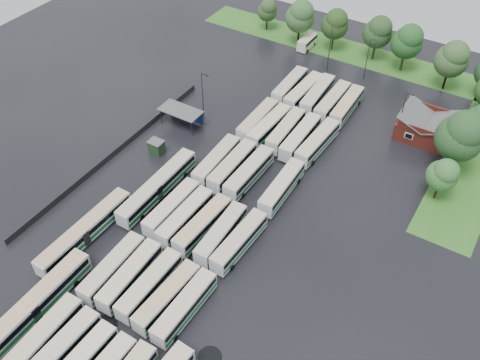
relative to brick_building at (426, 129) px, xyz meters
The scene contains 53 objects.
ground 49.08m from the brick_building, 119.30° to the right, with size 160.00×160.00×0.00m, color black.
brick_building is the anchor object (origin of this frame).
wash_shed 46.14m from the brick_building, 153.27° to the right, with size 8.20×4.20×3.58m.
utility_hut 50.26m from the brick_building, 143.11° to the right, with size 2.70×2.20×2.62m.
grass_strip_north 31.19m from the brick_building, 134.96° to the left, with size 80.00×10.00×0.01m, color #316C20.
grass_strip_east 10.17m from the brick_building, ahead, with size 10.00×50.00×0.01m, color #316C20.
west_fence 57.83m from the brick_building, 143.04° to the right, with size 0.10×50.00×1.20m, color #2D2D30.
bus_r0c0 74.14m from the brick_building, 112.47° to the right, with size 3.04×12.51×3.46m.
bus_r0c1 73.09m from the brick_building, 110.17° to the right, with size 2.85×12.18×3.38m.
bus_r1c0 62.18m from the brick_building, 117.03° to the right, with size 2.95×12.21×3.38m.
bus_r1c1 60.61m from the brick_building, 114.63° to the right, with size 3.03×12.18×3.36m.
bus_r1c2 59.13m from the brick_building, 111.76° to the right, with size 2.61×12.02×3.34m.
bus_r1c3 58.26m from the brick_building, 108.66° to the right, with size 3.06×11.94×3.29m.
bus_r1c4 57.44m from the brick_building, 105.84° to the right, with size 2.64×11.91×3.31m.
bus_r2c0 50.07m from the brick_building, 124.32° to the right, with size 2.69×12.08×3.35m.
bus_r2c1 48.90m from the brick_building, 121.13° to the right, with size 2.73×12.12×3.36m.
bus_r2c2 47.23m from the brick_building, 117.78° to the right, with size 3.11×12.17×3.36m.
bus_r2c3 45.73m from the brick_building, 114.02° to the right, with size 2.92×11.92×3.29m.
bus_r2c4 44.41m from the brick_building, 110.35° to the right, with size 2.99×12.13×3.35m.
bus_r3c0 39.99m from the brick_building, 135.18° to the right, with size 3.04×12.40×3.43m.
bus_r3c1 37.66m from the brick_building, 132.22° to the right, with size 2.74×12.45×3.46m.
bus_r3c2 35.51m from the brick_building, 128.15° to the right, with size 2.83×12.54×3.48m.
bus_r3c4 32.05m from the brick_building, 119.02° to the right, with size 2.96×12.40×3.43m.
bus_r4c0 31.58m from the brick_building, 153.31° to the right, with size 2.67×12.09×3.36m.
bus_r4c1 29.35m from the brick_building, 149.93° to the right, with size 3.10×12.33×3.40m.
bus_r4c2 26.32m from the brick_building, 147.39° to the right, with size 2.99×12.20×3.37m.
bus_r4c3 23.93m from the brick_building, 142.24° to the right, with size 2.80×12.47×3.46m.
bus_r4c4 21.19m from the brick_building, 137.25° to the right, with size 3.26×12.62×3.48m.
bus_r5c0 28.50m from the brick_building, behind, with size 2.82×12.07×3.34m.
bus_r5c1 25.08m from the brick_building, behind, with size 3.14×12.43×3.43m.
bus_r5c2 22.19m from the brick_building, behind, with size 3.19×12.53×3.46m.
bus_r5c3 18.64m from the brick_building, behind, with size 2.66×12.36×3.44m.
bus_r5c4 15.63m from the brick_building, behind, with size 2.82×12.08×3.35m.
artic_bus_west_a 73.40m from the brick_building, 116.66° to the right, with size 2.91×18.79×3.48m.
artic_bus_west_b 51.00m from the brick_building, 130.55° to the right, with size 2.66×18.29×3.39m.
artic_bus_west_c 63.81m from the brick_building, 124.88° to the right, with size 2.87×18.21×3.37m.
minibus 38.53m from the brick_building, 151.46° to the left, with size 2.40×6.16×2.67m.
tree_north_0 50.95m from the brick_building, 155.27° to the left, with size 4.83×4.83×8.01m.
tree_north_1 41.21m from the brick_building, 152.53° to the left, with size 6.74×6.74×11.16m.
tree_north_2 35.38m from the brick_building, 143.95° to the left, with size 6.19×6.19×10.26m.
tree_north_3 28.94m from the brick_building, 130.72° to the left, with size 6.45×6.45×10.69m.
tree_north_4 24.00m from the brick_building, 119.57° to the left, with size 6.75×6.75×11.17m.
tree_north_5 18.81m from the brick_building, 94.65° to the left, with size 6.85×6.85×11.35m.
tree_east_0 17.07m from the brick_building, 66.29° to the right, with size 5.15×5.15×8.54m.
tree_east_1 12.47m from the brick_building, 49.46° to the right, with size 8.04×8.04×13.32m.
lamp_post_ne 6.30m from the brick_building, 152.34° to the right, with size 1.50×0.29×9.77m.
lamp_post_nw 42.40m from the brick_building, 155.73° to the right, with size 1.64×0.32×10.65m.
lamp_post_back_w 28.22m from the brick_building, 155.40° to the left, with size 1.65×0.32×10.71m.
lamp_post_back_e 21.80m from the brick_building, 143.31° to the left, with size 1.48×0.29×9.59m.
puddle_0 66.87m from the brick_building, 110.96° to the right, with size 3.60×3.60×0.01m, color black.
puddle_2 49.57m from the brick_building, 126.92° to the right, with size 7.87×7.87×0.01m, color black.
puddle_3 49.68m from the brick_building, 112.66° to the right, with size 4.54×4.54×0.01m, color black.
puddle_4 59.50m from the brick_building, 99.04° to the right, with size 3.19×3.19×0.01m, color black.
Camera 1 is at (35.87, -43.10, 63.36)m, focal length 40.00 mm.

